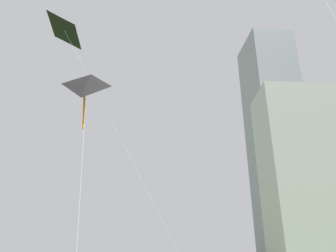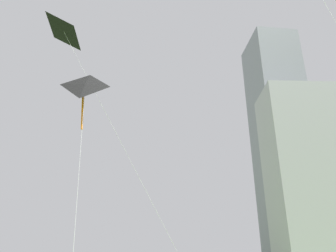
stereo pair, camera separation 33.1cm
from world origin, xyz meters
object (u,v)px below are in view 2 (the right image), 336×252
object	(u,v)px
kite_flying_3	(65,33)
distant_highrise_1	(283,146)
kite_flying_0	(85,86)
distant_highrise_0	(313,179)

from	to	relation	value
kite_flying_3	distant_highrise_1	size ratio (longest dim) A/B	0.16
kite_flying_3	kite_flying_0	bearing A→B (deg)	-27.73
kite_flying_0	distant_highrise_0	bearing A→B (deg)	60.37
distant_highrise_0	kite_flying_3	bearing A→B (deg)	-121.95
kite_flying_3	distant_highrise_1	world-z (taller)	distant_highrise_1
distant_highrise_0	distant_highrise_1	size ratio (longest dim) A/B	0.59
kite_flying_3	distant_highrise_1	xyz separation A→B (m)	(53.41, 113.00, 35.30)
kite_flying_0	distant_highrise_1	size ratio (longest dim) A/B	0.12
kite_flying_3	distant_highrise_0	xyz separation A→B (m)	(51.41, 86.33, 14.59)
kite_flying_0	distant_highrise_1	world-z (taller)	distant_highrise_1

